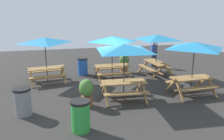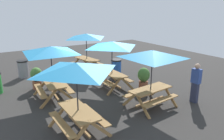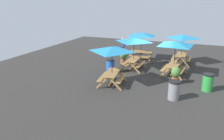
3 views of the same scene
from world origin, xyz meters
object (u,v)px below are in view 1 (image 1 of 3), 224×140
object	(u,v)px
picnic_table_0	(124,52)
person_standing	(153,53)
picnic_table_3	(195,49)
picnic_table_2	(45,44)
picnic_table_1	(112,42)
potted_plant_0	(86,92)
picnic_table_4	(157,40)
trash_bin_green	(81,116)
potted_plant_1	(124,62)
trash_bin_gray	(23,102)
trash_bin_blue	(83,66)

from	to	relation	value
picnic_table_0	person_standing	bearing A→B (deg)	-121.29
picnic_table_3	picnic_table_0	bearing A→B (deg)	-3.78
picnic_table_2	picnic_table_1	bearing A→B (deg)	166.71
potted_plant_0	person_standing	distance (m)	7.26
picnic_table_2	picnic_table_4	world-z (taller)	same
trash_bin_green	potted_plant_0	size ratio (longest dim) A/B	0.92
potted_plant_0	potted_plant_1	xyz separation A→B (m)	(-2.84, -4.31, 0.02)
trash_bin_green	potted_plant_1	size ratio (longest dim) A/B	0.90
trash_bin_gray	potted_plant_1	xyz separation A→B (m)	(-5.08, -4.50, 0.11)
trash_bin_gray	trash_bin_green	bearing A→B (deg)	139.21
picnic_table_1	picnic_table_3	world-z (taller)	same
picnic_table_1	potted_plant_0	bearing A→B (deg)	60.69
picnic_table_3	trash_bin_gray	xyz separation A→B (m)	(6.84, 0.33, -1.49)
picnic_table_4	trash_bin_blue	world-z (taller)	picnic_table_4
picnic_table_2	trash_bin_gray	xyz separation A→B (m)	(0.69, 3.64, -1.49)
picnic_table_2	potted_plant_0	bearing A→B (deg)	105.66
trash_bin_gray	potted_plant_1	size ratio (longest dim) A/B	0.90
trash_bin_gray	potted_plant_0	world-z (taller)	potted_plant_0
trash_bin_blue	picnic_table_2	bearing A→B (deg)	25.40
picnic_table_4	trash_bin_gray	xyz separation A→B (m)	(6.66, 3.51, -1.49)
picnic_table_0	picnic_table_1	world-z (taller)	same
picnic_table_4	trash_bin_blue	xyz separation A→B (m)	(4.05, -1.04, -1.49)
potted_plant_1	person_standing	world-z (taller)	person_standing
potted_plant_1	trash_bin_green	bearing A→B (deg)	61.80
picnic_table_2	trash_bin_green	size ratio (longest dim) A/B	2.38
picnic_table_3	trash_bin_blue	world-z (taller)	picnic_table_3
picnic_table_2	potted_plant_0	distance (m)	4.03
potted_plant_1	picnic_table_4	bearing A→B (deg)	148.00
picnic_table_3	trash_bin_gray	size ratio (longest dim) A/B	2.38
picnic_table_0	trash_bin_gray	distance (m)	4.13
picnic_table_0	picnic_table_2	distance (m)	4.42
picnic_table_1	trash_bin_gray	size ratio (longest dim) A/B	2.38
potted_plant_0	picnic_table_4	bearing A→B (deg)	-143.13
trash_bin_gray	person_standing	size ratio (longest dim) A/B	0.59
picnic_table_2	trash_bin_blue	world-z (taller)	picnic_table_2
person_standing	picnic_table_4	bearing A→B (deg)	66.02
picnic_table_4	picnic_table_2	bearing A→B (deg)	-96.24
picnic_table_1	picnic_table_4	world-z (taller)	same
picnic_table_4	picnic_table_0	bearing A→B (deg)	-48.49
picnic_table_2	potted_plant_0	size ratio (longest dim) A/B	2.18
picnic_table_0	person_standing	xyz separation A→B (m)	(-3.53, -4.84, -1.10)
picnic_table_3	trash_bin_gray	world-z (taller)	picnic_table_3
potted_plant_1	person_standing	bearing A→B (deg)	-159.43
picnic_table_3	picnic_table_4	distance (m)	3.18
picnic_table_0	picnic_table_1	distance (m)	2.86
trash_bin_gray	person_standing	distance (m)	9.09
picnic_table_1	picnic_table_0	bearing A→B (deg)	85.73
picnic_table_4	person_standing	size ratio (longest dim) A/B	1.69
person_standing	potted_plant_0	bearing A→B (deg)	41.54
picnic_table_1	picnic_table_2	size ratio (longest dim) A/B	1.00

